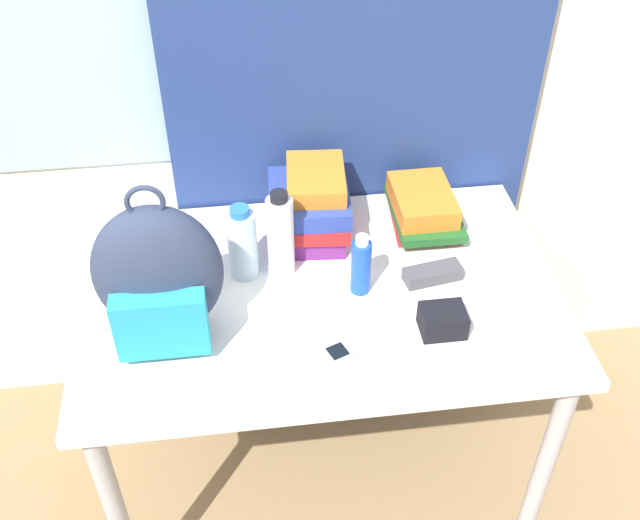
{
  "coord_description": "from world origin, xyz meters",
  "views": [
    {
      "loc": [
        -0.18,
        -0.99,
        2.07
      ],
      "look_at": [
        0.0,
        0.39,
        0.87
      ],
      "focal_mm": 42.0,
      "sensor_mm": 36.0,
      "label": 1
    }
  ],
  "objects_px": {
    "book_stack_left": "(313,204)",
    "sports_bottle": "(281,236)",
    "water_bottle": "(242,243)",
    "camera_pouch": "(443,321)",
    "cell_phone": "(338,354)",
    "book_stack_center": "(423,208)",
    "sunscreen_bottle": "(361,266)",
    "backpack": "(158,277)",
    "sunglasses_case": "(433,274)"
  },
  "relations": [
    {
      "from": "backpack",
      "to": "cell_phone",
      "type": "height_order",
      "value": "backpack"
    },
    {
      "from": "book_stack_left",
      "to": "sports_bottle",
      "type": "bearing_deg",
      "value": -123.47
    },
    {
      "from": "backpack",
      "to": "camera_pouch",
      "type": "distance_m",
      "value": 0.67
    },
    {
      "from": "book_stack_left",
      "to": "sports_bottle",
      "type": "xyz_separation_m",
      "value": [
        -0.1,
        -0.15,
        0.02
      ]
    },
    {
      "from": "camera_pouch",
      "to": "book_stack_left",
      "type": "bearing_deg",
      "value": 122.06
    },
    {
      "from": "book_stack_center",
      "to": "camera_pouch",
      "type": "xyz_separation_m",
      "value": [
        -0.05,
        -0.42,
        -0.02
      ]
    },
    {
      "from": "sunscreen_bottle",
      "to": "camera_pouch",
      "type": "xyz_separation_m",
      "value": [
        0.17,
        -0.17,
        -0.05
      ]
    },
    {
      "from": "backpack",
      "to": "sports_bottle",
      "type": "height_order",
      "value": "backpack"
    },
    {
      "from": "water_bottle",
      "to": "sunscreen_bottle",
      "type": "relative_size",
      "value": 1.22
    },
    {
      "from": "book_stack_center",
      "to": "cell_phone",
      "type": "xyz_separation_m",
      "value": [
        -0.31,
        -0.47,
        -0.04
      ]
    },
    {
      "from": "backpack",
      "to": "cell_phone",
      "type": "bearing_deg",
      "value": -18.58
    },
    {
      "from": "water_bottle",
      "to": "sunglasses_case",
      "type": "xyz_separation_m",
      "value": [
        0.48,
        -0.09,
        -0.08
      ]
    },
    {
      "from": "cell_phone",
      "to": "sunglasses_case",
      "type": "bearing_deg",
      "value": 39.37
    },
    {
      "from": "sports_bottle",
      "to": "sunscreen_bottle",
      "type": "bearing_deg",
      "value": -26.7
    },
    {
      "from": "book_stack_center",
      "to": "sunscreen_bottle",
      "type": "bearing_deg",
      "value": -131.24
    },
    {
      "from": "book_stack_left",
      "to": "camera_pouch",
      "type": "height_order",
      "value": "book_stack_left"
    },
    {
      "from": "backpack",
      "to": "book_stack_left",
      "type": "distance_m",
      "value": 0.52
    },
    {
      "from": "water_bottle",
      "to": "book_stack_left",
      "type": "bearing_deg",
      "value": 36.52
    },
    {
      "from": "sports_bottle",
      "to": "backpack",
      "type": "bearing_deg",
      "value": -148.15
    },
    {
      "from": "book_stack_left",
      "to": "book_stack_center",
      "type": "xyz_separation_m",
      "value": [
        0.31,
        0.0,
        -0.04
      ]
    },
    {
      "from": "cell_phone",
      "to": "water_bottle",
      "type": "bearing_deg",
      "value": 121.9
    },
    {
      "from": "camera_pouch",
      "to": "backpack",
      "type": "bearing_deg",
      "value": 172.91
    },
    {
      "from": "water_bottle",
      "to": "camera_pouch",
      "type": "bearing_deg",
      "value": -30.29
    },
    {
      "from": "sunscreen_bottle",
      "to": "water_bottle",
      "type": "bearing_deg",
      "value": 160.47
    },
    {
      "from": "book_stack_left",
      "to": "backpack",
      "type": "bearing_deg",
      "value": -139.58
    },
    {
      "from": "water_bottle",
      "to": "sports_bottle",
      "type": "height_order",
      "value": "sports_bottle"
    },
    {
      "from": "backpack",
      "to": "water_bottle",
      "type": "relative_size",
      "value": 1.98
    },
    {
      "from": "water_bottle",
      "to": "camera_pouch",
      "type": "relative_size",
      "value": 1.99
    },
    {
      "from": "sunscreen_bottle",
      "to": "sunglasses_case",
      "type": "height_order",
      "value": "sunscreen_bottle"
    },
    {
      "from": "water_bottle",
      "to": "cell_phone",
      "type": "relative_size",
      "value": 1.92
    },
    {
      "from": "backpack",
      "to": "book_stack_center",
      "type": "distance_m",
      "value": 0.79
    },
    {
      "from": "sunglasses_case",
      "to": "camera_pouch",
      "type": "bearing_deg",
      "value": -96.94
    },
    {
      "from": "book_stack_center",
      "to": "cell_phone",
      "type": "distance_m",
      "value": 0.56
    },
    {
      "from": "book_stack_left",
      "to": "sunglasses_case",
      "type": "xyz_separation_m",
      "value": [
        0.28,
        -0.23,
        -0.08
      ]
    },
    {
      "from": "book_stack_left",
      "to": "water_bottle",
      "type": "relative_size",
      "value": 1.27
    },
    {
      "from": "book_stack_left",
      "to": "cell_phone",
      "type": "distance_m",
      "value": 0.47
    },
    {
      "from": "book_stack_center",
      "to": "sunglasses_case",
      "type": "distance_m",
      "value": 0.24
    },
    {
      "from": "book_stack_center",
      "to": "sunscreen_bottle",
      "type": "xyz_separation_m",
      "value": [
        -0.22,
        -0.25,
        0.03
      ]
    },
    {
      "from": "backpack",
      "to": "cell_phone",
      "type": "xyz_separation_m",
      "value": [
        0.39,
        -0.13,
        -0.17
      ]
    },
    {
      "from": "sports_bottle",
      "to": "book_stack_left",
      "type": "bearing_deg",
      "value": 56.53
    },
    {
      "from": "book_stack_center",
      "to": "sunglasses_case",
      "type": "height_order",
      "value": "book_stack_center"
    },
    {
      "from": "book_stack_left",
      "to": "sunscreen_bottle",
      "type": "relative_size",
      "value": 1.55
    },
    {
      "from": "sunscreen_bottle",
      "to": "sports_bottle",
      "type": "bearing_deg",
      "value": 153.3
    },
    {
      "from": "book_stack_center",
      "to": "cell_phone",
      "type": "bearing_deg",
      "value": -123.59
    },
    {
      "from": "book_stack_center",
      "to": "water_bottle",
      "type": "relative_size",
      "value": 1.3
    },
    {
      "from": "backpack",
      "to": "sunscreen_bottle",
      "type": "xyz_separation_m",
      "value": [
        0.48,
        0.08,
        -0.09
      ]
    },
    {
      "from": "book_stack_center",
      "to": "sports_bottle",
      "type": "bearing_deg",
      "value": -159.21
    },
    {
      "from": "sports_bottle",
      "to": "cell_phone",
      "type": "relative_size",
      "value": 2.28
    },
    {
      "from": "book_stack_center",
      "to": "sports_bottle",
      "type": "xyz_separation_m",
      "value": [
        -0.41,
        -0.16,
        0.07
      ]
    },
    {
      "from": "water_bottle",
      "to": "sports_bottle",
      "type": "bearing_deg",
      "value": -3.66
    }
  ]
}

